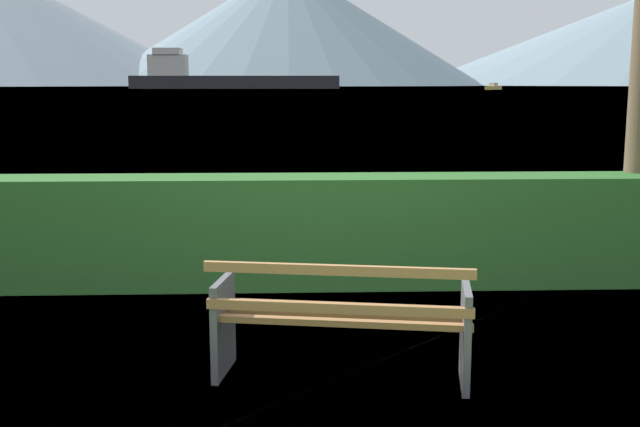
{
  "coord_description": "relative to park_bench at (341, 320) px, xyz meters",
  "views": [
    {
      "loc": [
        -0.36,
        -5.15,
        2.01
      ],
      "look_at": [
        0.0,
        3.79,
        0.51
      ],
      "focal_mm": 43.96,
      "sensor_mm": 36.0,
      "label": 1
    }
  ],
  "objects": [
    {
      "name": "ground_plane",
      "position": [
        0.01,
        0.06,
        -0.43
      ],
      "size": [
        1400.0,
        1400.0,
        0.0
      ],
      "primitive_type": "plane",
      "color": "#567A38"
    },
    {
      "name": "water_surface",
      "position": [
        0.01,
        309.07,
        -0.43
      ],
      "size": [
        620.0,
        620.0,
        0.0
      ],
      "primitive_type": "plane",
      "color": "#6B8EA3",
      "rests_on": "ground_plane"
    },
    {
      "name": "park_bench",
      "position": [
        0.0,
        0.0,
        0.0
      ],
      "size": [
        1.82,
        0.86,
        0.87
      ],
      "color": "olive",
      "rests_on": "ground_plane"
    },
    {
      "name": "hedge_row",
      "position": [
        0.01,
        2.59,
        0.12
      ],
      "size": [
        13.01,
        0.64,
        1.1
      ],
      "primitive_type": "cube",
      "color": "#285B23",
      "rests_on": "ground_plane"
    },
    {
      "name": "cargo_ship_large",
      "position": [
        -22.59,
        251.28,
        3.15
      ],
      "size": [
        66.94,
        9.39,
        12.8
      ],
      "color": "#232328",
      "rests_on": "water_surface"
    },
    {
      "name": "fishing_boat_near",
      "position": [
        56.79,
        213.42,
        0.27
      ],
      "size": [
        6.02,
        7.15,
        1.92
      ],
      "color": "gold",
      "rests_on": "water_surface"
    },
    {
      "name": "distant_hills",
      "position": [
        43.3,
        559.33,
        40.4
      ],
      "size": [
        878.74,
        422.9,
        89.09
      ],
      "color": "gray",
      "rests_on": "ground_plane"
    }
  ]
}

